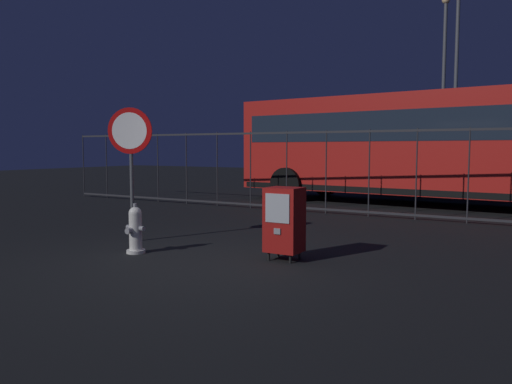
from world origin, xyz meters
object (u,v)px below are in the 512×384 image
Objects in this scene: newspaper_box_primary at (284,220)px; street_light_near_left at (444,79)px; street_light_far_left at (456,76)px; fire_hydrant at (135,230)px; bus_near at (426,143)px; stop_sign at (130,146)px.

newspaper_box_primary is 0.14× the size of street_light_near_left.
newspaper_box_primary is 0.14× the size of street_light_far_left.
fire_hydrant is 0.07× the size of bus_near.
street_light_far_left is at bearing 90.82° from newspaper_box_primary.
street_light_near_left is 1.00× the size of street_light_far_left.
newspaper_box_primary is 3.03m from stop_sign.
newspaper_box_primary is 15.03m from street_light_far_left.
stop_sign is at bearing 137.34° from fire_hydrant.
fire_hydrant is 9.15m from bus_near.
newspaper_box_primary is at bearing 18.49° from fire_hydrant.
bus_near reaches higher than newspaper_box_primary.
street_light_far_left reaches higher than stop_sign.
fire_hydrant is 16.29m from street_light_near_left.
stop_sign is at bearing -105.67° from bus_near.
bus_near reaches higher than fire_hydrant.
street_light_near_left reaches higher than newspaper_box_primary.
street_light_far_left is at bearing 97.68° from bus_near.
fire_hydrant is at bearing -42.66° from stop_sign.
street_light_far_left reaches higher than bus_near.
street_light_far_left reaches higher than street_light_near_left.
street_light_near_left is (-0.74, 15.03, 3.75)m from newspaper_box_primary.
stop_sign is (-2.85, -0.05, 1.03)m from newspaper_box_primary.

